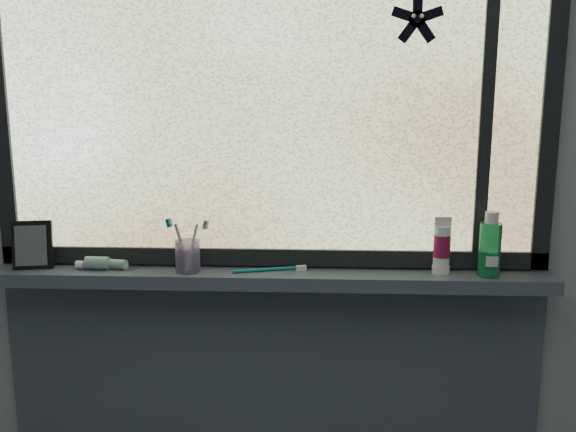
% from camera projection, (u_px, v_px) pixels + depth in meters
% --- Properties ---
extents(wall_back, '(3.00, 0.01, 2.50)m').
position_uv_depth(wall_back, '(271.00, 188.00, 1.87)').
color(wall_back, '#9EA3A8').
rests_on(wall_back, ground).
extents(windowsill, '(1.62, 0.14, 0.04)m').
position_uv_depth(windowsill, '(270.00, 278.00, 1.85)').
color(windowsill, '#444D5B').
rests_on(windowsill, wall_back).
extents(sill_apron, '(1.62, 0.02, 0.98)m').
position_uv_depth(sill_apron, '(272.00, 428.00, 2.01)').
color(sill_apron, '#444D5B').
rests_on(sill_apron, floor).
extents(window_pane, '(1.50, 0.01, 1.00)m').
position_uv_depth(window_pane, '(270.00, 91.00, 1.79)').
color(window_pane, silver).
rests_on(window_pane, wall_back).
extents(frame_bottom, '(1.60, 0.03, 0.05)m').
position_uv_depth(frame_bottom, '(271.00, 257.00, 1.89)').
color(frame_bottom, black).
rests_on(frame_bottom, windowsill).
extents(frame_right, '(0.05, 0.03, 1.10)m').
position_uv_depth(frame_right, '(552.00, 91.00, 1.75)').
color(frame_right, black).
rests_on(frame_right, wall_back).
extents(frame_mullion, '(0.03, 0.03, 1.00)m').
position_uv_depth(frame_mullion, '(487.00, 91.00, 1.76)').
color(frame_mullion, black).
rests_on(frame_mullion, wall_back).
extents(starfish_sticker, '(0.15, 0.02, 0.15)m').
position_uv_depth(starfish_sticker, '(417.00, 19.00, 1.72)').
color(starfish_sticker, black).
rests_on(starfish_sticker, window_pane).
extents(vanity_mirror, '(0.12, 0.07, 0.14)m').
position_uv_depth(vanity_mirror, '(32.00, 245.00, 1.86)').
color(vanity_mirror, black).
rests_on(vanity_mirror, windowsill).
extents(toothpaste_tube, '(0.22, 0.07, 0.04)m').
position_uv_depth(toothpaste_tube, '(105.00, 263.00, 1.86)').
color(toothpaste_tube, silver).
rests_on(toothpaste_tube, windowsill).
extents(toothbrush_cup, '(0.08, 0.08, 0.09)m').
position_uv_depth(toothbrush_cup, '(188.00, 256.00, 1.83)').
color(toothbrush_cup, '#B1A1D6').
rests_on(toothbrush_cup, windowsill).
extents(toothbrush_lying, '(0.23, 0.08, 0.02)m').
position_uv_depth(toothbrush_lying, '(265.00, 269.00, 1.84)').
color(toothbrush_lying, '#0D7579').
rests_on(toothbrush_lying, windowsill).
extents(mouthwash_bottle, '(0.07, 0.07, 0.15)m').
position_uv_depth(mouthwash_bottle, '(490.00, 244.00, 1.78)').
color(mouthwash_bottle, '#1FA154').
rests_on(mouthwash_bottle, windowsill).
extents(cream_tube, '(0.05, 0.05, 0.12)m').
position_uv_depth(cream_tube, '(442.00, 243.00, 1.81)').
color(cream_tube, silver).
rests_on(cream_tube, windowsill).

